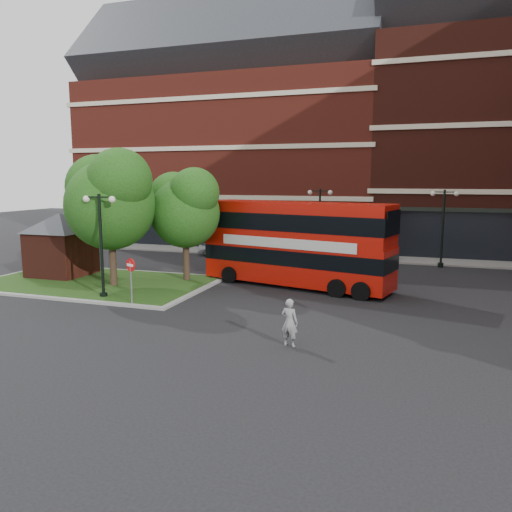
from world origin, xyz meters
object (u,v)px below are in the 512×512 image
(car_silver, at_px, (223,248))
(car_white, at_px, (364,249))
(bus, at_px, (296,238))
(woman, at_px, (289,322))

(car_silver, height_order, car_white, car_white)
(bus, bearing_deg, car_white, 90.02)
(bus, distance_m, car_white, 10.46)
(bus, relative_size, woman, 6.31)
(woman, bearing_deg, car_white, -79.98)
(bus, distance_m, car_silver, 11.62)
(bus, xyz_separation_m, woman, (2.17, -9.49, -1.74))
(bus, bearing_deg, woman, -63.41)
(bus, height_order, car_white, bus)
(woman, distance_m, car_silver, 20.52)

